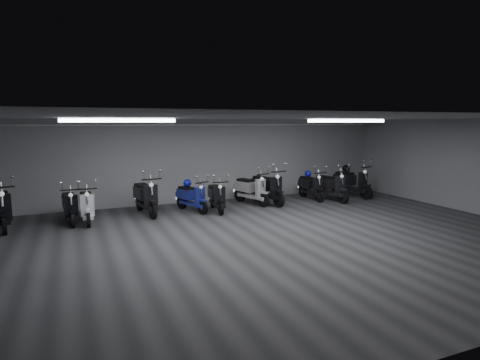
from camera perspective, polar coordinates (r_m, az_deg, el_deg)
name	(u,v)px	position (r m, az deg, el deg)	size (l,w,h in m)	color
floor	(264,240)	(9.37, 3.43, -8.58)	(14.00, 10.00, 0.01)	#313133
ceiling	(265,117)	(8.97, 3.58, 8.87)	(14.00, 10.00, 0.01)	gray
back_wall	(199,161)	(13.70, -5.84, 2.72)	(14.00, 0.01, 2.80)	gray
front_wall	(463,239)	(5.18, 29.14, -7.37)	(14.00, 0.01, 2.80)	gray
right_wall	(479,167)	(13.68, 30.83, 1.60)	(0.01, 10.00, 2.80)	gray
fluor_strip_left	(119,120)	(9.09, -16.79, 8.12)	(2.40, 0.18, 0.08)	white
fluor_strip_right	(347,121)	(11.42, 15.01, 8.14)	(2.40, 0.18, 0.08)	white
conduit	(199,125)	(13.56, -5.80, 7.83)	(0.05, 0.05, 13.60)	white
scooter_0	(2,201)	(11.80, -30.80, -2.61)	(0.65, 1.94, 1.44)	black
scooter_1	(69,201)	(11.67, -23.10, -2.73)	(0.55, 1.66, 1.23)	black
scooter_2	(86,200)	(11.54, -21.03, -2.68)	(0.56, 1.69, 1.26)	silver
scooter_3	(146,191)	(12.04, -13.29, -1.57)	(0.63, 1.88, 1.40)	black
scooter_4	(192,193)	(12.23, -6.88, -1.78)	(0.53, 1.59, 1.18)	navy
scooter_5	(217,192)	(12.21, -3.36, -1.68)	(0.54, 1.62, 1.21)	black
scooter_6	(251,185)	(13.23, 1.61, -0.67)	(0.59, 1.77, 1.32)	#B4B3B7
scooter_7	(267,183)	(13.30, 3.91, -0.40)	(0.64, 1.92, 1.43)	black
scooter_8	(311,182)	(14.24, 10.11, -0.29)	(0.56, 1.68, 1.25)	black
scooter_9	(331,182)	(14.18, 12.80, -0.23)	(0.60, 1.80, 1.34)	black
scooter_10	(352,178)	(15.12, 15.61, 0.33)	(0.63, 1.90, 1.42)	black
helmet_0	(187,183)	(12.36, -7.51, -0.44)	(0.25, 0.25, 0.25)	#0D1690
helmet_1	(346,169)	(15.24, 14.86, 1.59)	(0.28, 0.28, 0.28)	black
helmet_2	(308,174)	(14.40, 9.65, 0.89)	(0.23, 0.23, 0.23)	#0E129D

